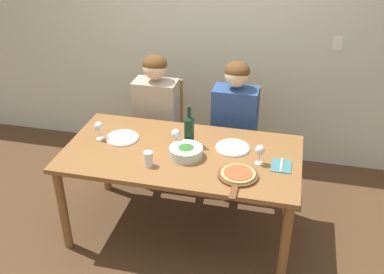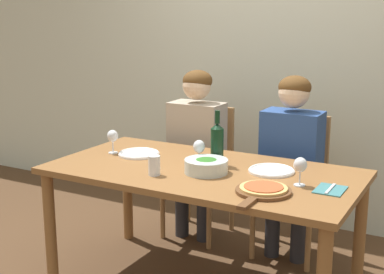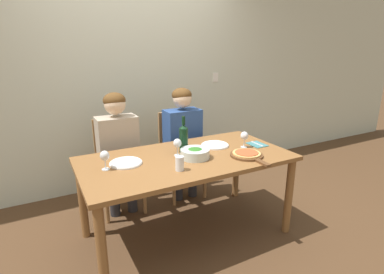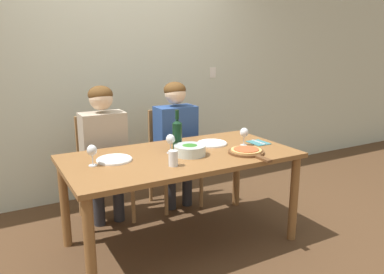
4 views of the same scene
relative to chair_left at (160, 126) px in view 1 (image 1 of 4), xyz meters
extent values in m
plane|color=#4C331E|center=(0.41, -0.78, -0.51)|extent=(40.00, 40.00, 0.00)
cube|color=beige|center=(0.41, 0.55, 0.84)|extent=(10.00, 0.05, 2.70)
cube|color=white|center=(1.51, 0.52, 0.74)|extent=(0.08, 0.01, 0.12)
cube|color=brown|center=(0.41, -0.78, 0.22)|extent=(1.76, 0.91, 0.04)
cylinder|color=brown|center=(-0.41, -1.17, -0.15)|extent=(0.07, 0.07, 0.71)
cylinder|color=brown|center=(1.23, -1.17, -0.15)|extent=(0.07, 0.07, 0.71)
cylinder|color=brown|center=(-0.41, -0.38, -0.15)|extent=(0.07, 0.07, 0.71)
cylinder|color=brown|center=(1.23, -0.38, -0.15)|extent=(0.07, 0.07, 0.71)
cube|color=#9E7042|center=(0.00, -0.08, -0.07)|extent=(0.42, 0.42, 0.04)
cube|color=#9E7042|center=(0.00, 0.12, 0.19)|extent=(0.38, 0.03, 0.48)
cylinder|color=#9E7042|center=(-0.19, -0.27, -0.30)|extent=(0.04, 0.04, 0.42)
cylinder|color=#9E7042|center=(0.19, -0.27, -0.30)|extent=(0.04, 0.04, 0.42)
cylinder|color=#9E7042|center=(-0.19, 0.11, -0.30)|extent=(0.04, 0.04, 0.42)
cylinder|color=#9E7042|center=(0.19, 0.11, -0.30)|extent=(0.04, 0.04, 0.42)
cube|color=#9E7042|center=(0.71, -0.08, -0.07)|extent=(0.42, 0.42, 0.04)
cube|color=#9E7042|center=(0.71, 0.12, 0.19)|extent=(0.38, 0.03, 0.48)
cylinder|color=#9E7042|center=(0.52, -0.27, -0.30)|extent=(0.04, 0.04, 0.42)
cylinder|color=#9E7042|center=(0.90, -0.27, -0.30)|extent=(0.04, 0.04, 0.42)
cylinder|color=#9E7042|center=(0.52, 0.11, -0.30)|extent=(0.04, 0.04, 0.42)
cylinder|color=#9E7042|center=(0.90, 0.11, -0.30)|extent=(0.04, 0.04, 0.42)
cylinder|color=#28282D|center=(-0.09, -0.16, -0.28)|extent=(0.10, 0.10, 0.46)
cylinder|color=#28282D|center=(0.09, -0.16, -0.28)|extent=(0.10, 0.10, 0.46)
cube|color=tan|center=(0.00, -0.10, 0.22)|extent=(0.38, 0.22, 0.54)
cylinder|color=tan|center=(-0.20, -0.34, 0.07)|extent=(0.07, 0.31, 0.14)
cylinder|color=tan|center=(0.20, -0.34, 0.07)|extent=(0.07, 0.31, 0.14)
sphere|color=beige|center=(0.00, -0.10, 0.61)|extent=(0.20, 0.20, 0.20)
ellipsoid|color=#563819|center=(0.00, -0.09, 0.65)|extent=(0.21, 0.21, 0.15)
cylinder|color=#28282D|center=(0.62, -0.16, -0.28)|extent=(0.10, 0.10, 0.46)
cylinder|color=#28282D|center=(0.80, -0.16, -0.28)|extent=(0.10, 0.10, 0.46)
cube|color=navy|center=(0.71, -0.10, 0.22)|extent=(0.38, 0.22, 0.54)
cylinder|color=navy|center=(0.51, -0.34, 0.07)|extent=(0.07, 0.31, 0.14)
cylinder|color=navy|center=(0.91, -0.34, 0.07)|extent=(0.07, 0.31, 0.14)
sphere|color=beige|center=(0.71, -0.10, 0.61)|extent=(0.20, 0.20, 0.20)
ellipsoid|color=#563819|center=(0.71, -0.09, 0.65)|extent=(0.21, 0.21, 0.15)
cylinder|color=black|center=(0.44, -0.66, 0.35)|extent=(0.08, 0.08, 0.22)
cone|color=black|center=(0.44, -0.66, 0.47)|extent=(0.08, 0.08, 0.03)
cylinder|color=black|center=(0.44, -0.66, 0.52)|extent=(0.03, 0.03, 0.08)
cylinder|color=silver|center=(0.46, -0.83, 0.28)|extent=(0.24, 0.24, 0.08)
ellipsoid|color=#2D6B23|center=(0.46, -0.83, 0.28)|extent=(0.20, 0.20, 0.08)
cylinder|color=white|center=(-0.09, -0.69, 0.24)|extent=(0.26, 0.26, 0.01)
torus|color=white|center=(-0.09, -0.69, 0.25)|extent=(0.25, 0.25, 0.02)
cylinder|color=white|center=(0.77, -0.65, 0.24)|extent=(0.26, 0.26, 0.01)
torus|color=white|center=(0.77, -0.65, 0.25)|extent=(0.25, 0.25, 0.02)
cylinder|color=brown|center=(0.86, -1.00, 0.25)|extent=(0.28, 0.28, 0.02)
cube|color=brown|center=(0.86, -1.21, 0.25)|extent=(0.04, 0.14, 0.02)
cylinder|color=tan|center=(0.86, -1.00, 0.26)|extent=(0.24, 0.24, 0.01)
cylinder|color=#AD4C28|center=(0.86, -1.00, 0.27)|extent=(0.20, 0.20, 0.01)
cylinder|color=silver|center=(-0.26, -0.74, 0.24)|extent=(0.06, 0.06, 0.01)
cylinder|color=silver|center=(-0.26, -0.74, 0.28)|extent=(0.01, 0.01, 0.07)
ellipsoid|color=silver|center=(-0.26, -0.74, 0.35)|extent=(0.07, 0.07, 0.08)
ellipsoid|color=maroon|center=(-0.26, -0.74, 0.34)|extent=(0.06, 0.06, 0.03)
cylinder|color=silver|center=(0.99, -0.81, 0.24)|extent=(0.06, 0.06, 0.01)
cylinder|color=silver|center=(0.99, -0.81, 0.28)|extent=(0.01, 0.01, 0.07)
ellipsoid|color=silver|center=(0.99, -0.81, 0.35)|extent=(0.07, 0.07, 0.08)
ellipsoid|color=maroon|center=(0.99, -0.81, 0.34)|extent=(0.06, 0.06, 0.03)
cylinder|color=silver|center=(0.35, -0.72, 0.24)|extent=(0.06, 0.06, 0.01)
cylinder|color=silver|center=(0.35, -0.72, 0.28)|extent=(0.01, 0.01, 0.07)
ellipsoid|color=silver|center=(0.35, -0.72, 0.35)|extent=(0.07, 0.07, 0.08)
ellipsoid|color=maroon|center=(0.35, -0.72, 0.34)|extent=(0.06, 0.06, 0.03)
cylinder|color=silver|center=(0.23, -1.01, 0.29)|extent=(0.07, 0.07, 0.11)
cube|color=#387075|center=(1.14, -0.80, 0.24)|extent=(0.14, 0.18, 0.01)
cube|color=silver|center=(1.14, -0.80, 0.25)|extent=(0.01, 0.17, 0.01)
camera|label=1|loc=(1.14, -3.54, 1.98)|focal=42.00mm
camera|label=2|loc=(1.77, -3.38, 1.10)|focal=50.00mm
camera|label=3|loc=(-0.67, -2.89, 1.12)|focal=28.00mm
camera|label=4|loc=(-0.86, -3.23, 1.05)|focal=35.00mm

